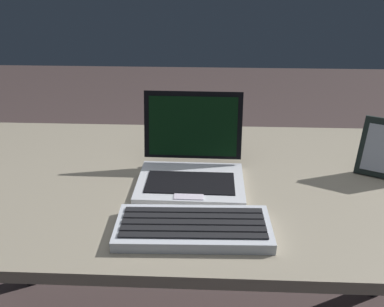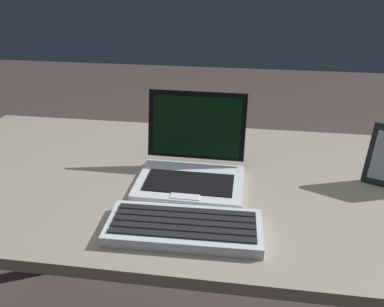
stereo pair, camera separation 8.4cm
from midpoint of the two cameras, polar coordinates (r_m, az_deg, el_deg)
desk at (r=1.10m, az=-1.11°, el=-8.30°), size 1.60×0.73×0.74m
laptop_front at (r=1.02m, az=-2.45°, el=-1.70°), size 0.28×0.25×0.21m
external_keyboard at (r=0.84m, az=-2.69°, el=-11.18°), size 0.34×0.15×0.03m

